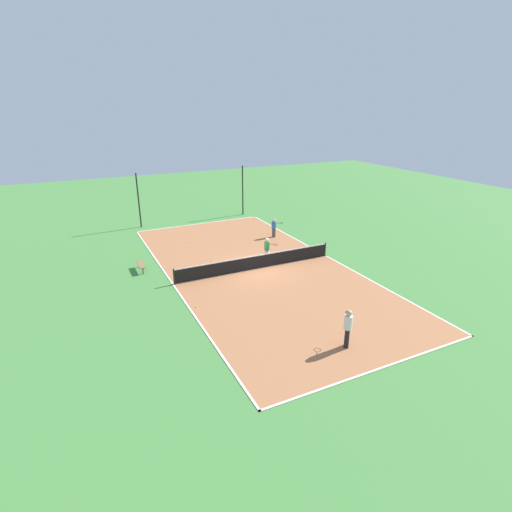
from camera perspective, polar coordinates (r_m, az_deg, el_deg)
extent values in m
plane|color=#47843D|center=(25.76, 0.00, -1.87)|extent=(80.00, 80.00, 0.00)
cube|color=#AD6B42|center=(25.76, 0.00, -1.85)|extent=(11.00, 23.15, 0.02)
cube|color=white|center=(24.08, -11.78, -3.98)|extent=(0.10, 23.15, 0.00)
cube|color=white|center=(28.39, 9.95, 0.06)|extent=(0.10, 23.15, 0.00)
cube|color=white|center=(17.42, 17.41, -15.03)|extent=(11.00, 0.10, 0.00)
cube|color=white|center=(35.90, -8.09, 4.60)|extent=(11.00, 0.10, 0.00)
cube|color=white|center=(25.75, 0.00, -1.83)|extent=(11.00, 0.10, 0.00)
cylinder|color=black|center=(23.90, -11.63, -2.88)|extent=(0.10, 0.10, 0.97)
cylinder|color=black|center=(28.17, 9.84, 0.95)|extent=(0.10, 0.10, 0.97)
cube|color=black|center=(25.58, 0.00, -0.88)|extent=(10.70, 0.03, 0.92)
cube|color=white|center=(25.42, 0.00, 0.02)|extent=(10.70, 0.04, 0.06)
cube|color=olive|center=(26.42, -16.13, -1.14)|extent=(0.36, 1.47, 0.04)
cylinder|color=#4C4C51|center=(25.96, -15.84, -2.04)|extent=(0.08, 0.08, 0.41)
cylinder|color=#4C4C51|center=(27.03, -16.31, -1.16)|extent=(0.08, 0.08, 0.41)
cube|color=black|center=(18.11, 12.84, -11.31)|extent=(0.31, 0.32, 0.90)
cylinder|color=silver|center=(17.72, 13.04, -9.21)|extent=(0.51, 0.51, 0.63)
sphere|color=tan|center=(17.50, 13.16, -7.94)|extent=(0.27, 0.27, 0.27)
cylinder|color=#262626|center=(17.93, 13.09, -8.27)|extent=(0.20, 0.24, 0.03)
torus|color=black|center=(18.17, 13.11, -7.85)|extent=(0.43, 0.43, 0.02)
cube|color=white|center=(26.84, 1.57, 0.08)|extent=(0.32, 0.32, 0.83)
cylinder|color=green|center=(26.60, 1.58, 1.50)|extent=(0.51, 0.51, 0.58)
sphere|color=beige|center=(26.47, 1.59, 2.34)|extent=(0.25, 0.25, 0.25)
cylinder|color=#262626|center=(26.45, 2.23, 1.71)|extent=(0.21, 0.23, 0.03)
torus|color=black|center=(26.37, 2.81, 1.63)|extent=(0.43, 0.43, 0.02)
cube|color=#4C4C51|center=(31.85, 2.55, 3.38)|extent=(0.30, 0.27, 0.75)
cylinder|color=blue|center=(31.67, 2.57, 4.48)|extent=(0.46, 0.46, 0.52)
sphere|color=beige|center=(31.56, 2.58, 5.12)|extent=(0.22, 0.22, 0.22)
cylinder|color=#262626|center=(31.68, 3.14, 4.72)|extent=(0.27, 0.12, 0.03)
torus|color=black|center=(31.73, 3.64, 4.74)|extent=(0.39, 0.39, 0.02)
sphere|color=#CCE033|center=(31.02, -9.44, 1.97)|extent=(0.07, 0.07, 0.07)
sphere|color=#CCE033|center=(27.12, -4.28, -0.60)|extent=(0.07, 0.07, 0.07)
sphere|color=#CCE033|center=(32.63, 1.74, 3.20)|extent=(0.07, 0.07, 0.07)
sphere|color=#CCE033|center=(21.22, -8.52, -7.20)|extent=(0.07, 0.07, 0.07)
cylinder|color=black|center=(35.47, -16.42, 7.60)|extent=(0.12, 0.12, 4.65)
cylinder|color=black|center=(38.19, -1.91, 9.33)|extent=(0.12, 0.12, 4.65)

